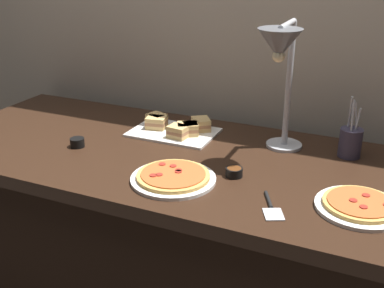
{
  "coord_description": "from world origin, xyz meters",
  "views": [
    {
      "loc": [
        0.8,
        -1.51,
        1.49
      ],
      "look_at": [
        0.13,
        0.0,
        0.81
      ],
      "focal_mm": 44.8,
      "sensor_mm": 36.0,
      "label": 1
    }
  ],
  "objects_px": {
    "pizza_plate_center": "(360,205)",
    "sauce_cup_near": "(77,142)",
    "heat_lamp": "(281,58)",
    "serving_spatula": "(271,207)",
    "sandwich_platter": "(177,128)",
    "sauce_cup_far": "(234,172)",
    "utensil_holder": "(350,142)",
    "pizza_plate_front": "(173,177)"
  },
  "relations": [
    {
      "from": "pizza_plate_center",
      "to": "sauce_cup_near",
      "type": "bearing_deg",
      "value": 177.31
    },
    {
      "from": "sauce_cup_near",
      "to": "heat_lamp",
      "type": "bearing_deg",
      "value": 14.02
    },
    {
      "from": "heat_lamp",
      "to": "serving_spatula",
      "type": "xyz_separation_m",
      "value": [
        0.08,
        -0.34,
        -0.38
      ]
    },
    {
      "from": "pizza_plate_center",
      "to": "sandwich_platter",
      "type": "distance_m",
      "value": 0.85
    },
    {
      "from": "heat_lamp",
      "to": "sauce_cup_far",
      "type": "relative_size",
      "value": 8.33
    },
    {
      "from": "pizza_plate_center",
      "to": "serving_spatula",
      "type": "xyz_separation_m",
      "value": [
        -0.25,
        -0.1,
        -0.01
      ]
    },
    {
      "from": "utensil_holder",
      "to": "serving_spatula",
      "type": "xyz_separation_m",
      "value": [
        -0.16,
        -0.5,
        -0.06
      ]
    },
    {
      "from": "sauce_cup_near",
      "to": "serving_spatula",
      "type": "distance_m",
      "value": 0.84
    },
    {
      "from": "pizza_plate_front",
      "to": "utensil_holder",
      "type": "distance_m",
      "value": 0.69
    },
    {
      "from": "pizza_plate_center",
      "to": "sandwich_platter",
      "type": "bearing_deg",
      "value": 156.35
    },
    {
      "from": "sauce_cup_near",
      "to": "sauce_cup_far",
      "type": "distance_m",
      "value": 0.65
    },
    {
      "from": "sandwich_platter",
      "to": "utensil_holder",
      "type": "height_order",
      "value": "utensil_holder"
    },
    {
      "from": "pizza_plate_front",
      "to": "pizza_plate_center",
      "type": "relative_size",
      "value": 1.09
    },
    {
      "from": "heat_lamp",
      "to": "pizza_plate_center",
      "type": "height_order",
      "value": "heat_lamp"
    },
    {
      "from": "sandwich_platter",
      "to": "sauce_cup_far",
      "type": "xyz_separation_m",
      "value": [
        0.36,
        -0.29,
        -0.01
      ]
    },
    {
      "from": "pizza_plate_front",
      "to": "pizza_plate_center",
      "type": "distance_m",
      "value": 0.6
    },
    {
      "from": "sauce_cup_far",
      "to": "serving_spatula",
      "type": "bearing_deg",
      "value": -42.31
    },
    {
      "from": "pizza_plate_front",
      "to": "sauce_cup_far",
      "type": "relative_size",
      "value": 4.86
    },
    {
      "from": "pizza_plate_front",
      "to": "sandwich_platter",
      "type": "distance_m",
      "value": 0.44
    },
    {
      "from": "pizza_plate_front",
      "to": "serving_spatula",
      "type": "bearing_deg",
      "value": -7.11
    },
    {
      "from": "heat_lamp",
      "to": "sauce_cup_near",
      "type": "bearing_deg",
      "value": -165.98
    },
    {
      "from": "heat_lamp",
      "to": "sandwich_platter",
      "type": "xyz_separation_m",
      "value": [
        -0.45,
        0.1,
        -0.36
      ]
    },
    {
      "from": "heat_lamp",
      "to": "utensil_holder",
      "type": "bearing_deg",
      "value": 32.72
    },
    {
      "from": "heat_lamp",
      "to": "sandwich_platter",
      "type": "distance_m",
      "value": 0.59
    },
    {
      "from": "utensil_holder",
      "to": "heat_lamp",
      "type": "bearing_deg",
      "value": -147.28
    },
    {
      "from": "sauce_cup_far",
      "to": "utensil_holder",
      "type": "height_order",
      "value": "utensil_holder"
    },
    {
      "from": "sandwich_platter",
      "to": "serving_spatula",
      "type": "xyz_separation_m",
      "value": [
        0.53,
        -0.44,
        -0.02
      ]
    },
    {
      "from": "pizza_plate_center",
      "to": "utensil_holder",
      "type": "bearing_deg",
      "value": 101.84
    },
    {
      "from": "serving_spatula",
      "to": "utensil_holder",
      "type": "bearing_deg",
      "value": 71.96
    },
    {
      "from": "sandwich_platter",
      "to": "sauce_cup_near",
      "type": "height_order",
      "value": "sandwich_platter"
    },
    {
      "from": "pizza_plate_front",
      "to": "sauce_cup_near",
      "type": "distance_m",
      "value": 0.49
    },
    {
      "from": "sandwich_platter",
      "to": "utensil_holder",
      "type": "bearing_deg",
      "value": 4.42
    },
    {
      "from": "utensil_holder",
      "to": "serving_spatula",
      "type": "height_order",
      "value": "utensil_holder"
    },
    {
      "from": "utensil_holder",
      "to": "serving_spatula",
      "type": "relative_size",
      "value": 1.38
    },
    {
      "from": "sauce_cup_near",
      "to": "pizza_plate_center",
      "type": "bearing_deg",
      "value": -2.69
    },
    {
      "from": "sauce_cup_far",
      "to": "serving_spatula",
      "type": "relative_size",
      "value": 0.36
    },
    {
      "from": "sauce_cup_far",
      "to": "pizza_plate_front",
      "type": "bearing_deg",
      "value": -146.71
    },
    {
      "from": "utensil_holder",
      "to": "serving_spatula",
      "type": "distance_m",
      "value": 0.53
    },
    {
      "from": "pizza_plate_front",
      "to": "sauce_cup_far",
      "type": "height_order",
      "value": "same"
    },
    {
      "from": "utensil_holder",
      "to": "sauce_cup_near",
      "type": "bearing_deg",
      "value": -160.83
    },
    {
      "from": "heat_lamp",
      "to": "pizza_plate_front",
      "type": "bearing_deg",
      "value": -132.1
    },
    {
      "from": "heat_lamp",
      "to": "sandwich_platter",
      "type": "height_order",
      "value": "heat_lamp"
    }
  ]
}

